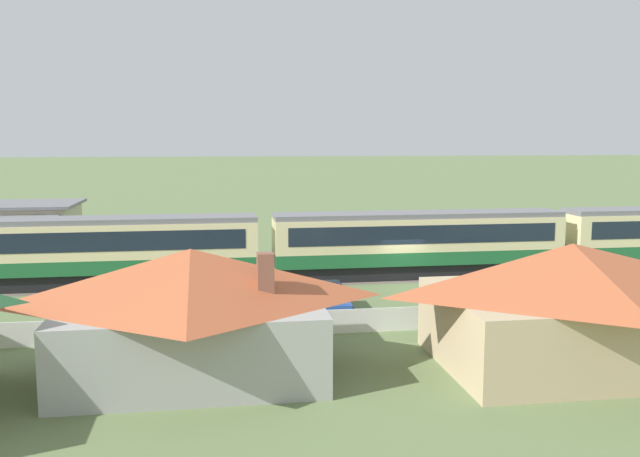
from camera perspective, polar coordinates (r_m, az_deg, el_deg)
ground_plane at (r=39.89m, az=7.05°, el=-4.55°), size 600.00×600.00×0.00m
passenger_train at (r=39.76m, az=-4.26°, el=-1.35°), size 73.62×2.84×3.95m
railway_track at (r=40.65m, az=-18.66°, el=-4.66°), size 126.15×3.60×0.04m
station_building at (r=52.30m, az=-24.90°, el=-0.14°), size 9.84×8.01×3.88m
cottage_terracotta_roof at (r=24.37m, az=-10.73°, el=-6.75°), size 9.68×6.90×4.52m
cottage_terracotta_roof_2 at (r=26.64m, az=20.31°, el=-5.84°), size 10.18×7.40×4.54m
picket_fence_front at (r=29.47m, az=-19.94°, el=-8.24°), size 50.54×0.06×1.05m
parked_car_blue at (r=33.27m, az=0.53°, el=-5.86°), size 2.27×4.61×1.28m
parked_car_blue_2 at (r=36.89m, az=21.67°, el=-5.02°), size 2.27×4.48×1.36m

